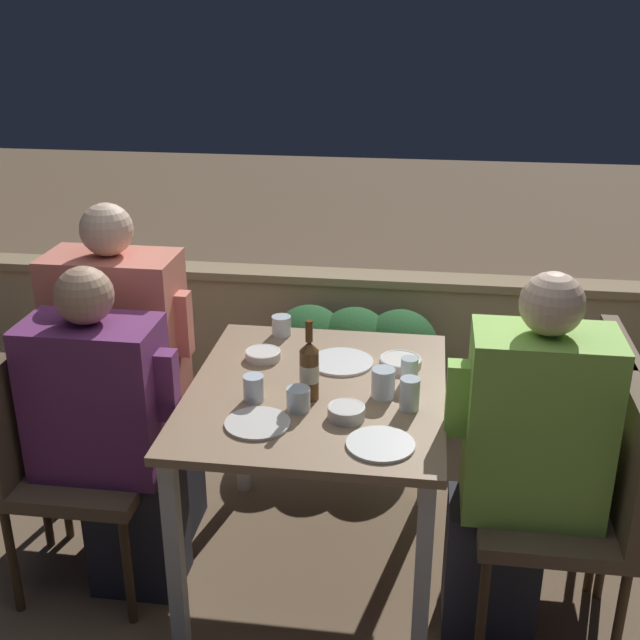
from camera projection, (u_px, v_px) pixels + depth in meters
ground_plane at (317, 566)px, 3.03m from camera, size 16.00×16.00×0.00m
parapet_wall at (356, 333)px, 4.23m from camera, size 9.00×0.18×0.67m
dining_table at (317, 412)px, 2.78m from camera, size 0.87×1.02×0.76m
planter_hedge at (353, 362)px, 3.90m from camera, size 0.81×0.47×0.61m
chair_left_near at (55, 444)px, 2.78m from camera, size 0.48×0.47×0.91m
person_purple_stripe at (111, 436)px, 2.74m from camera, size 0.51×0.26×1.21m
chair_left_far at (81, 397)px, 3.11m from camera, size 0.48×0.47×0.91m
person_coral_top at (130, 374)px, 3.04m from camera, size 0.52×0.26×1.33m
chair_right_near at (587, 491)px, 2.53m from camera, size 0.48×0.47×0.91m
person_green_blouse at (522, 463)px, 2.52m from camera, size 0.50×0.26×1.27m
chair_right_far at (577, 431)px, 2.87m from camera, size 0.48×0.47×0.91m
beer_bottle at (309, 369)px, 2.63m from camera, size 0.07×0.07×0.28m
plate_0 at (341, 362)px, 2.92m from camera, size 0.24×0.24×0.01m
plate_1 at (258, 423)px, 2.51m from camera, size 0.21×0.21×0.01m
plate_2 at (380, 444)px, 2.39m from camera, size 0.21×0.21×0.01m
bowl_0 at (400, 361)px, 2.90m from camera, size 0.15×0.15×0.03m
bowl_1 at (263, 354)px, 2.95m from camera, size 0.13×0.13×0.03m
bowl_2 at (346, 412)px, 2.54m from camera, size 0.12×0.12×0.04m
glass_cup_0 at (281, 326)px, 3.15m from camera, size 0.08×0.08×0.08m
glass_cup_1 at (409, 371)px, 2.75m from camera, size 0.06×0.06×0.10m
glass_cup_2 at (254, 388)px, 2.64m from camera, size 0.07×0.07×0.09m
glass_cup_3 at (383, 383)px, 2.66m from camera, size 0.08×0.08×0.10m
glass_cup_4 at (410, 394)px, 2.58m from camera, size 0.07×0.07×0.11m
glass_cup_5 at (298, 399)px, 2.59m from camera, size 0.08×0.08×0.08m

